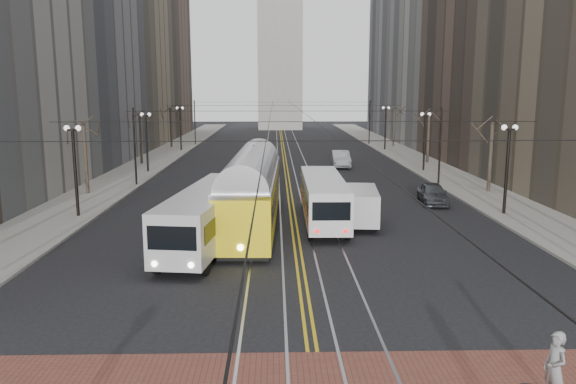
{
  "coord_description": "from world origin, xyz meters",
  "views": [
    {
      "loc": [
        -1.14,
        -17.21,
        8.01
      ],
      "look_at": [
        -0.5,
        10.38,
        3.0
      ],
      "focal_mm": 35.0,
      "sensor_mm": 36.0,
      "label": 1
    }
  ],
  "objects_px": {
    "sedan_silver": "(341,159)",
    "sedan_grey": "(433,193)",
    "rear_bus": "(323,200)",
    "cargo_van": "(361,207)",
    "streetcar": "(252,198)",
    "transit_bus": "(207,218)",
    "pedestrian_b": "(555,368)"
  },
  "relations": [
    {
      "from": "streetcar",
      "to": "rear_bus",
      "type": "xyz_separation_m",
      "value": [
        4.3,
        1.05,
        -0.39
      ]
    },
    {
      "from": "rear_bus",
      "to": "cargo_van",
      "type": "xyz_separation_m",
      "value": [
        2.2,
        -0.77,
        -0.3
      ]
    },
    {
      "from": "transit_bus",
      "to": "streetcar",
      "type": "height_order",
      "value": "streetcar"
    },
    {
      "from": "streetcar",
      "to": "sedan_silver",
      "type": "bearing_deg",
      "value": 74.36
    },
    {
      "from": "sedan_grey",
      "to": "sedan_silver",
      "type": "bearing_deg",
      "value": 107.52
    },
    {
      "from": "sedan_grey",
      "to": "pedestrian_b",
      "type": "xyz_separation_m",
      "value": [
        -4.12,
        -26.04,
        0.24
      ]
    },
    {
      "from": "streetcar",
      "to": "sedan_silver",
      "type": "height_order",
      "value": "streetcar"
    },
    {
      "from": "sedan_grey",
      "to": "pedestrian_b",
      "type": "bearing_deg",
      "value": -93.9
    },
    {
      "from": "sedan_grey",
      "to": "sedan_silver",
      "type": "xyz_separation_m",
      "value": [
        -4.33,
        19.67,
        0.1
      ]
    },
    {
      "from": "transit_bus",
      "to": "pedestrian_b",
      "type": "distance_m",
      "value": 18.68
    },
    {
      "from": "streetcar",
      "to": "pedestrian_b",
      "type": "height_order",
      "value": "streetcar"
    },
    {
      "from": "cargo_van",
      "to": "sedan_grey",
      "type": "relative_size",
      "value": 1.12
    },
    {
      "from": "streetcar",
      "to": "sedan_grey",
      "type": "xyz_separation_m",
      "value": [
        12.64,
        6.7,
        -1.03
      ]
    },
    {
      "from": "cargo_van",
      "to": "pedestrian_b",
      "type": "distance_m",
      "value": 19.71
    },
    {
      "from": "streetcar",
      "to": "rear_bus",
      "type": "distance_m",
      "value": 4.44
    },
    {
      "from": "transit_bus",
      "to": "streetcar",
      "type": "distance_m",
      "value": 4.58
    },
    {
      "from": "cargo_van",
      "to": "streetcar",
      "type": "bearing_deg",
      "value": -171.66
    },
    {
      "from": "sedan_grey",
      "to": "sedan_silver",
      "type": "distance_m",
      "value": 20.14
    },
    {
      "from": "rear_bus",
      "to": "cargo_van",
      "type": "bearing_deg",
      "value": -18.99
    },
    {
      "from": "transit_bus",
      "to": "sedan_grey",
      "type": "bearing_deg",
      "value": 43.41
    },
    {
      "from": "transit_bus",
      "to": "sedan_grey",
      "type": "height_order",
      "value": "transit_bus"
    },
    {
      "from": "transit_bus",
      "to": "rear_bus",
      "type": "distance_m",
      "value": 8.22
    },
    {
      "from": "sedan_silver",
      "to": "pedestrian_b",
      "type": "relative_size",
      "value": 2.64
    },
    {
      "from": "transit_bus",
      "to": "rear_bus",
      "type": "xyz_separation_m",
      "value": [
        6.47,
        5.07,
        -0.08
      ]
    },
    {
      "from": "sedan_silver",
      "to": "sedan_grey",
      "type": "bearing_deg",
      "value": -76.22
    },
    {
      "from": "rear_bus",
      "to": "sedan_silver",
      "type": "xyz_separation_m",
      "value": [
        4.01,
        25.32,
        -0.54
      ]
    },
    {
      "from": "sedan_silver",
      "to": "pedestrian_b",
      "type": "bearing_deg",
      "value": -88.38
    },
    {
      "from": "rear_bus",
      "to": "pedestrian_b",
      "type": "xyz_separation_m",
      "value": [
        4.22,
        -20.39,
        -0.4
      ]
    },
    {
      "from": "transit_bus",
      "to": "pedestrian_b",
      "type": "height_order",
      "value": "transit_bus"
    },
    {
      "from": "transit_bus",
      "to": "sedan_silver",
      "type": "bearing_deg",
      "value": 78.49
    },
    {
      "from": "rear_bus",
      "to": "sedan_grey",
      "type": "bearing_deg",
      "value": 34.53
    },
    {
      "from": "streetcar",
      "to": "sedan_grey",
      "type": "relative_size",
      "value": 3.44
    }
  ]
}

